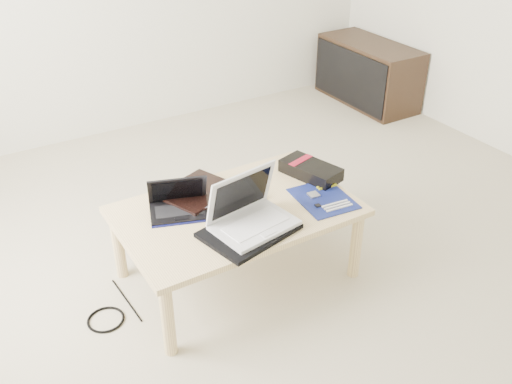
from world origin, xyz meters
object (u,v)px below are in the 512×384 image
media_cabinet (367,73)px  netbook (179,204)px  gpu_box (311,170)px  coffee_table (237,217)px  white_laptop (250,214)px

media_cabinet → netbook: bearing=-150.1°
media_cabinet → gpu_box: bearing=-139.1°
coffee_table → white_laptop: (-0.02, -0.17, 0.12)m
white_laptop → gpu_box: 0.56m
coffee_table → gpu_box: 0.49m
coffee_table → netbook: bearing=154.2°
coffee_table → media_cabinet: 2.51m
coffee_table → netbook: (-0.24, 0.12, 0.09)m
media_cabinet → gpu_box: (-1.58, -1.36, 0.18)m
gpu_box → white_laptop: bearing=-154.6°
gpu_box → media_cabinet: bearing=40.9°
coffee_table → white_laptop: white_laptop is taller
coffee_table → gpu_box: bearing=8.6°
netbook → gpu_box: (0.72, -0.04, -0.01)m
netbook → white_laptop: (0.22, -0.28, 0.03)m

